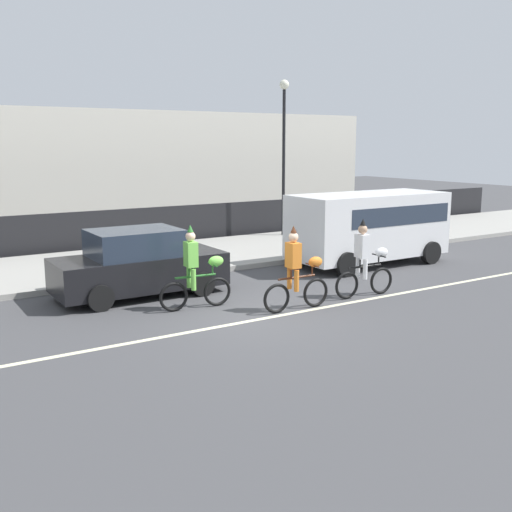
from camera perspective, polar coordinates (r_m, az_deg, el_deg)
ground_plane at (r=13.22m, az=-0.58°, el=-5.48°), size 80.00×80.00×0.00m
road_centre_line at (r=12.81m, az=0.60°, el=-5.99°), size 36.00×0.14×0.01m
sidewalk_curb at (r=18.89m, az=-10.97°, el=-0.50°), size 60.00×5.00×0.15m
fence_line at (r=21.49m, az=-13.86°, el=2.42°), size 40.00×0.08×1.40m
building_backdrop at (r=29.91m, az=-16.90°, el=8.09°), size 28.00×8.00×5.09m
parade_cyclist_lime at (r=13.46m, az=-5.74°, el=-1.54°), size 1.72×0.50×1.92m
parade_cyclist_orange at (r=13.32m, az=3.96°, el=-1.65°), size 1.72×0.50×1.92m
parade_cyclist_zebra at (r=14.70m, az=10.38°, el=-0.62°), size 1.72×0.50×1.92m
parked_van_white at (r=18.66m, az=10.83°, el=3.12°), size 5.00×2.22×2.18m
parked_car_black at (r=14.84m, az=-11.13°, el=-0.79°), size 4.10×1.92×1.64m
street_lamp_post at (r=23.19m, az=2.67°, el=11.46°), size 0.36×0.36×5.86m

